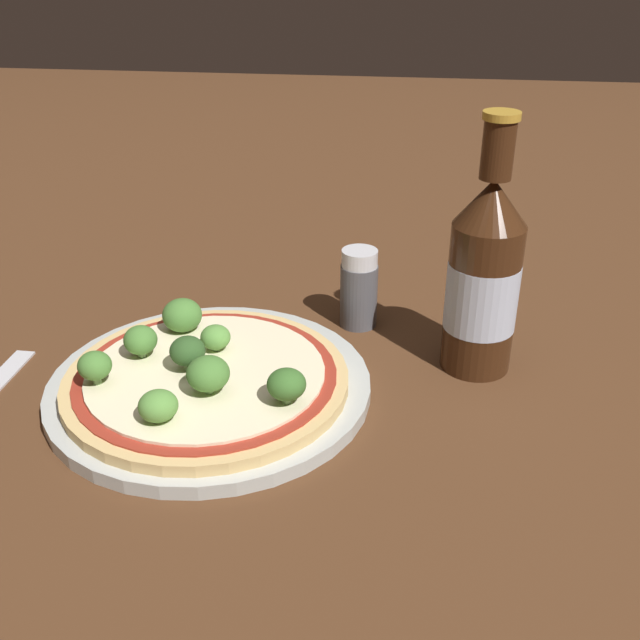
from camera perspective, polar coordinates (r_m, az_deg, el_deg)
ground_plane at (r=0.64m, az=-8.52°, el=-5.85°), size 3.00×3.00×0.00m
plate at (r=0.64m, az=-8.52°, el=-4.99°), size 0.27×0.27×0.01m
pizza at (r=0.63m, az=-8.45°, el=-4.20°), size 0.24×0.24×0.01m
broccoli_floret_0 at (r=0.59m, az=-8.53°, el=-4.07°), size 0.03×0.03×0.03m
broccoli_floret_1 at (r=0.65m, az=-13.52°, el=-1.51°), size 0.03×0.03×0.03m
broccoli_floret_2 at (r=0.62m, az=-16.79°, el=-3.37°), size 0.03×0.03×0.03m
broccoli_floret_3 at (r=0.65m, az=-8.25°, el=-1.30°), size 0.03×0.03×0.02m
broccoli_floret_4 at (r=0.62m, az=-10.15°, el=-2.51°), size 0.03×0.03×0.03m
broccoli_floret_5 at (r=0.57m, az=-12.23°, el=-6.42°), size 0.03×0.03×0.02m
broccoli_floret_6 at (r=0.57m, az=-2.57°, el=-4.93°), size 0.03×0.03×0.03m
broccoli_floret_7 at (r=0.68m, az=-10.46°, el=0.36°), size 0.04×0.04×0.03m
beer_bottle at (r=0.65m, az=12.36°, el=3.20°), size 0.06×0.06×0.23m
pepper_shaker at (r=0.73m, az=2.98°, el=2.40°), size 0.04×0.04×0.08m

